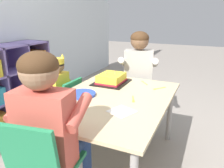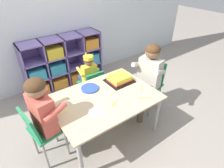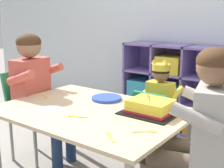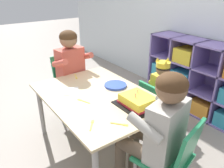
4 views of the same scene
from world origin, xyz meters
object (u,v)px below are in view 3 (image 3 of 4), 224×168
Objects in this scene: child_with_crown at (163,98)px; guest_at_table_side at (199,123)px; activity_table at (91,118)px; classroom_chair_blue at (156,119)px; classroom_chair_guest_side at (221,162)px; fork_scattered_mid_table at (45,96)px; classroom_chair_adult_side at (28,106)px; birthday_cake_on_tray at (151,107)px; fork_at_table_front_edge at (110,136)px; paper_plate_stack at (107,98)px; fork_by_napkin at (76,117)px; fork_near_cake_tray at (146,132)px; adult_helper_seated at (37,84)px.

guest_at_table_side is (0.54, -0.67, 0.11)m from child_with_crown.
classroom_chair_blue is at bearing 74.19° from activity_table.
classroom_chair_guest_side is 5.92× the size of fork_scattered_mid_table.
classroom_chair_adult_side is 0.71× the size of guest_at_table_side.
classroom_chair_adult_side is 1.11m from birthday_cake_on_tray.
fork_at_table_front_edge is (-0.47, -0.33, 0.14)m from classroom_chair_guest_side.
birthday_cake_on_tray reaches higher than paper_plate_stack.
fork_scattered_mid_table is (-0.66, -0.66, 0.05)m from child_with_crown.
child_with_crown is 6.83× the size of fork_by_napkin.
fork_near_cake_tray is (-0.23, -0.13, -0.06)m from guest_at_table_side.
guest_at_table_side is (1.34, -0.06, -0.00)m from adult_helper_seated.
child_with_crown reaches higher than birthday_cake_on_tray.
classroom_chair_adult_side reaches higher than paper_plate_stack.
classroom_chair_blue is 1.05m from classroom_chair_adult_side.
classroom_chair_adult_side reaches higher than birthday_cake_on_tray.
classroom_chair_adult_side reaches higher than fork_by_napkin.
guest_at_table_side is at bearing -101.71° from adult_helper_seated.
fork_by_napkin is (0.77, -0.23, 0.14)m from classroom_chair_adult_side.
fork_near_cake_tray is at bearing -78.90° from classroom_chair_guest_side.
classroom_chair_adult_side is 0.71× the size of adult_helper_seated.
adult_helper_seated is 1.34m from guest_at_table_side.
birthday_cake_on_tray is 2.70× the size of fork_scattered_mid_table.
child_with_crown is at bearing 63.47° from paper_plate_stack.
classroom_chair_blue is at bearing 57.87° from fork_by_napkin.
paper_plate_stack is 1.74× the size of fork_scattered_mid_table.
paper_plate_stack is at bearing -135.05° from fork_scattered_mid_table.
birthday_cake_on_tray is at bearing -117.72° from classroom_chair_guest_side.
activity_table is at bearing -154.50° from birthday_cake_on_tray.
birthday_cake_on_tray is 0.31m from fork_near_cake_tray.
guest_at_table_side is 0.80m from paper_plate_stack.
classroom_chair_blue is 0.72× the size of child_with_crown.
child_with_crown reaches higher than classroom_chair_guest_side.
fork_by_napkin is (-0.81, -0.21, 0.14)m from classroom_chair_guest_side.
fork_by_napkin is (0.65, -0.25, -0.06)m from adult_helper_seated.
adult_helper_seated is 9.48× the size of fork_at_table_front_edge.
child_with_crown reaches higher than paper_plate_stack.
activity_table is at bearing -53.25° from fork_near_cake_tray.
paper_plate_stack is (-0.77, 0.22, -0.05)m from guest_at_table_side.
paper_plate_stack is at bearing 103.26° from activity_table.
guest_at_table_side reaches higher than fork_scattered_mid_table.
activity_table is 9.68× the size of fork_by_napkin.
classroom_chair_blue is at bearing -69.15° from classroom_chair_adult_side.
fork_near_cake_tray is at bearing -64.59° from birthday_cake_on_tray.
birthday_cake_on_tray is at bearing -125.93° from guest_at_table_side.
classroom_chair_adult_side is (-0.75, 0.07, -0.07)m from activity_table.
classroom_chair_guest_side is (0.83, 0.05, -0.08)m from activity_table.
fork_near_cake_tray and fork_at_table_front_edge have the same top height.
guest_at_table_side is 1.20m from fork_scattered_mid_table.
fork_near_cake_tray is at bearing -169.25° from fork_scattered_mid_table.
classroom_chair_guest_side is at bearing 136.76° from child_with_crown.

